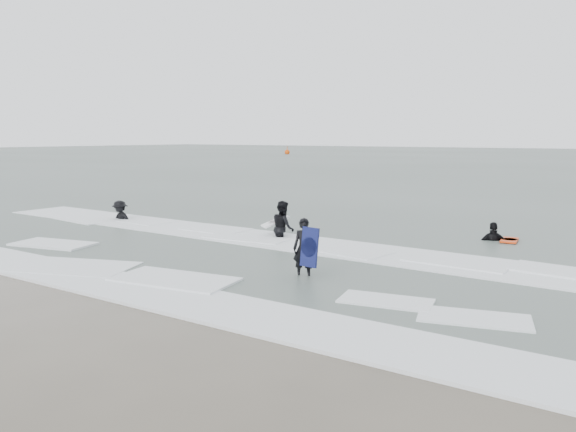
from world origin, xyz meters
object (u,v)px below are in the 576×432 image
Objects in this scene: surfer_right_near at (493,242)px; surfer_wading at (283,238)px; surfer_centre at (304,278)px; surfer_breaker at (120,221)px; buoy at (287,152)px.

surfer_wading is at bearing 3.18° from surfer_right_near.
surfer_wading is (-3.58, 4.17, 0.00)m from surfer_centre.
surfer_right_near is at bearing 52.33° from surfer_centre.
surfer_breaker is (-7.78, -0.67, 0.00)m from surfer_wading.
surfer_right_near is (2.58, 7.65, 0.00)m from surfer_centre.
surfer_wading is 1.13× the size of buoy.
surfer_centre is 0.84× the size of surfer_right_near.
surfer_wading reaches higher than surfer_right_near.
surfer_wading is 88.73m from buoy.
surfer_centre is 0.93× the size of buoy.
surfer_right_near is (13.94, 4.15, 0.00)m from surfer_breaker.
buoy is at bearing 117.82° from surfer_breaker.
surfer_right_near reaches higher than surfer_centre.
surfer_right_near is at bearing 14.26° from surfer_breaker.
surfer_centre is 94.20m from buoy.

